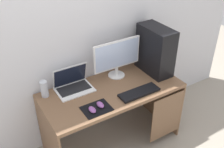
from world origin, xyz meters
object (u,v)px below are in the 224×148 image
object	(u,v)px
keyboard	(139,92)
mouse_right	(92,110)
monitor	(117,57)
mouse_left	(100,105)
pc_tower	(155,50)
speaker	(44,89)
laptop	(73,85)

from	to	relation	value
keyboard	mouse_right	xyz separation A→B (m)	(-0.52, -0.00, 0.01)
monitor	mouse_left	size ratio (longest dim) A/B	5.65
monitor	pc_tower	bearing A→B (deg)	-16.72
mouse_left	speaker	bearing A→B (deg)	131.86
laptop	mouse_left	world-z (taller)	laptop
monitor	keyboard	world-z (taller)	monitor
speaker	mouse_right	world-z (taller)	speaker
laptop	mouse_left	distance (m)	0.40
keyboard	mouse_right	size ratio (longest dim) A/B	4.38
laptop	speaker	distance (m)	0.29
laptop	pc_tower	bearing A→B (deg)	-9.04
pc_tower	laptop	xyz separation A→B (m)	(-0.91, 0.14, -0.21)
laptop	mouse_left	size ratio (longest dim) A/B	3.73
pc_tower	keyboard	world-z (taller)	pc_tower
keyboard	monitor	bearing A→B (deg)	92.40
pc_tower	laptop	size ratio (longest dim) A/B	1.44
laptop	mouse_left	bearing A→B (deg)	-76.61
laptop	keyboard	size ratio (longest dim) A/B	0.85
keyboard	mouse_left	bearing A→B (deg)	177.31
keyboard	mouse_right	distance (m)	0.52
monitor	laptop	world-z (taller)	monitor
monitor	speaker	world-z (taller)	monitor
monitor	speaker	bearing A→B (deg)	176.15
speaker	keyboard	size ratio (longest dim) A/B	0.39
mouse_left	mouse_right	xyz separation A→B (m)	(-0.09, -0.02, 0.00)
pc_tower	keyboard	bearing A→B (deg)	-145.82
pc_tower	monitor	xyz separation A→B (m)	(-0.40, 0.12, -0.03)
speaker	monitor	bearing A→B (deg)	-3.85
laptop	speaker	size ratio (longest dim) A/B	2.16
speaker	mouse_left	xyz separation A→B (m)	(0.37, -0.42, -0.06)
mouse_right	monitor	bearing A→B (deg)	37.74
pc_tower	mouse_left	xyz separation A→B (m)	(-0.81, -0.24, -0.24)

